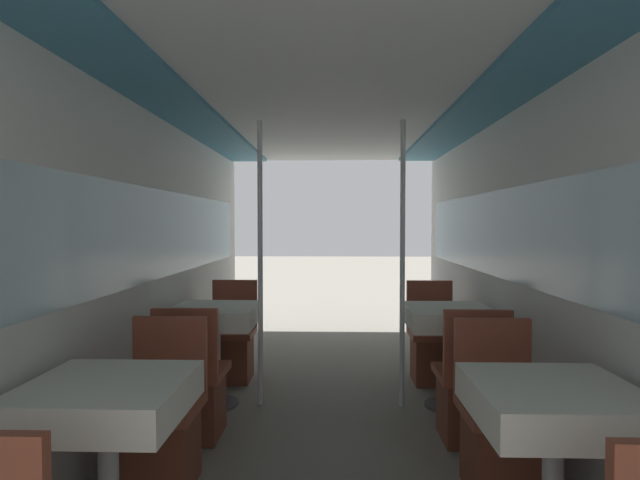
# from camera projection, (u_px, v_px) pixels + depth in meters

# --- Properties ---
(wall_left) EXTENTS (0.05, 6.72, 2.17)m
(wall_left) POSITION_uv_depth(u_px,v_px,m) (121.00, 268.00, 3.05)
(wall_left) COLOR silver
(wall_left) RESTS_ON ground_plane
(wall_right) EXTENTS (0.05, 6.72, 2.17)m
(wall_right) POSITION_uv_depth(u_px,v_px,m) (545.00, 270.00, 2.97)
(wall_right) COLOR silver
(wall_right) RESTS_ON ground_plane
(ceiling_panel) EXTENTS (2.56, 6.72, 0.07)m
(ceiling_panel) POSITION_uv_depth(u_px,v_px,m) (330.00, 86.00, 2.97)
(ceiling_panel) COLOR silver
(ceiling_panel) RESTS_ON wall_left
(dining_table_left_0) EXTENTS (0.62, 0.62, 0.76)m
(dining_table_left_0) POSITION_uv_depth(u_px,v_px,m) (107.00, 407.00, 2.01)
(dining_table_left_0) COLOR #4C4C51
(dining_table_left_0) RESTS_ON ground_plane
(chair_left_far_0) EXTENTS (0.41, 0.41, 0.87)m
(chair_left_far_0) POSITION_uv_depth(u_px,v_px,m) (161.00, 434.00, 2.63)
(chair_left_far_0) COLOR brown
(chair_left_far_0) RESTS_ON ground_plane
(dining_table_left_1) EXTENTS (0.62, 0.62, 0.76)m
(dining_table_left_1) POSITION_uv_depth(u_px,v_px,m) (215.00, 320.00, 3.82)
(dining_table_left_1) COLOR #4C4C51
(dining_table_left_1) RESTS_ON ground_plane
(chair_left_near_1) EXTENTS (0.41, 0.41, 0.87)m
(chair_left_near_1) POSITION_uv_depth(u_px,v_px,m) (193.00, 395.00, 3.23)
(chair_left_near_1) COLOR brown
(chair_left_near_1) RESTS_ON ground_plane
(chair_left_far_1) EXTENTS (0.41, 0.41, 0.87)m
(chair_left_far_1) POSITION_uv_depth(u_px,v_px,m) (232.00, 348.00, 4.44)
(chair_left_far_1) COLOR brown
(chair_left_far_1) RESTS_ON ground_plane
(support_pole_left_1) EXTENTS (0.04, 0.04, 2.17)m
(support_pole_left_1) POSITION_uv_depth(u_px,v_px,m) (260.00, 264.00, 3.80)
(support_pole_left_1) COLOR silver
(support_pole_left_1) RESTS_ON ground_plane
(dining_table_right_0) EXTENTS (0.62, 0.62, 0.76)m
(dining_table_right_0) POSITION_uv_depth(u_px,v_px,m) (554.00, 412.00, 1.96)
(dining_table_right_0) COLOR #4C4C51
(dining_table_right_0) RESTS_ON ground_plane
(chair_right_far_0) EXTENTS (0.41, 0.41, 0.87)m
(chair_right_far_0) POSITION_uv_depth(u_px,v_px,m) (501.00, 438.00, 2.58)
(chair_right_far_0) COLOR brown
(chair_right_far_0) RESTS_ON ground_plane
(dining_table_right_1) EXTENTS (0.62, 0.62, 0.76)m
(dining_table_right_1) POSITION_uv_depth(u_px,v_px,m) (449.00, 321.00, 3.77)
(dining_table_right_1) COLOR #4C4C51
(dining_table_right_1) RESTS_ON ground_plane
(chair_right_near_1) EXTENTS (0.41, 0.41, 0.87)m
(chair_right_near_1) POSITION_uv_depth(u_px,v_px,m) (470.00, 398.00, 3.18)
(chair_right_near_1) COLOR brown
(chair_right_near_1) RESTS_ON ground_plane
(chair_right_far_1) EXTENTS (0.41, 0.41, 0.87)m
(chair_right_far_1) POSITION_uv_depth(u_px,v_px,m) (433.00, 350.00, 4.39)
(chair_right_far_1) COLOR brown
(chair_right_far_1) RESTS_ON ground_plane
(support_pole_right_1) EXTENTS (0.04, 0.04, 2.17)m
(support_pole_right_1) POSITION_uv_depth(u_px,v_px,m) (402.00, 264.00, 3.77)
(support_pole_right_1) COLOR silver
(support_pole_right_1) RESTS_ON ground_plane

